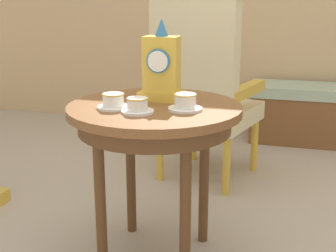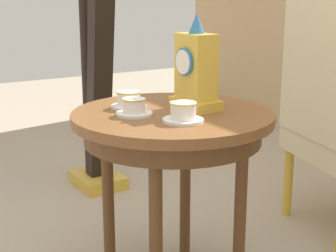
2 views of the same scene
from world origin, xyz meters
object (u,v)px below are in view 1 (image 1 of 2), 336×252
at_px(teacup_left, 113,102).
at_px(window_bench, 313,114).
at_px(teacup_right, 137,106).
at_px(armchair, 202,86).
at_px(mantel_clock, 162,68).
at_px(teacup_center, 185,103).
at_px(side_table, 155,124).

distance_m(teacup_left, window_bench, 2.20).
relative_size(teacup_right, armchair, 0.11).
bearing_deg(mantel_clock, armchair, 89.31).
xyz_separation_m(mantel_clock, window_bench, (0.67, 1.79, -0.59)).
bearing_deg(teacup_left, armchair, 81.49).
height_order(mantel_clock, window_bench, mantel_clock).
height_order(teacup_right, armchair, armchair).
xyz_separation_m(teacup_right, armchair, (0.03, 1.02, -0.11)).
relative_size(teacup_left, armchair, 0.11).
bearing_deg(window_bench, armchair, -123.24).
relative_size(teacup_center, window_bench, 0.14).
height_order(side_table, teacup_right, teacup_right).
xyz_separation_m(side_table, teacup_right, (-0.02, -0.14, 0.11)).
height_order(teacup_center, armchair, armchair).
distance_m(mantel_clock, window_bench, 2.00).
xyz_separation_m(side_table, teacup_left, (-0.14, -0.10, 0.11)).
xyz_separation_m(teacup_right, teacup_center, (0.16, 0.09, 0.00)).
height_order(teacup_left, teacup_center, teacup_center).
bearing_deg(teacup_right, teacup_center, 28.98).
height_order(teacup_left, armchair, armchair).
distance_m(teacup_left, teacup_center, 0.28).
xyz_separation_m(teacup_left, mantel_clock, (0.14, 0.20, 0.11)).
height_order(teacup_right, teacup_center, teacup_center).
relative_size(side_table, teacup_center, 5.29).
xyz_separation_m(teacup_left, window_bench, (0.81, 1.99, -0.48)).
bearing_deg(mantel_clock, side_table, -91.21).
relative_size(mantel_clock, armchair, 0.29).
bearing_deg(side_table, teacup_left, -143.25).
xyz_separation_m(side_table, armchair, (0.01, 0.88, -0.01)).
bearing_deg(side_table, teacup_center, -19.40).
bearing_deg(teacup_center, teacup_right, -151.02).
bearing_deg(window_bench, teacup_left, -112.03).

